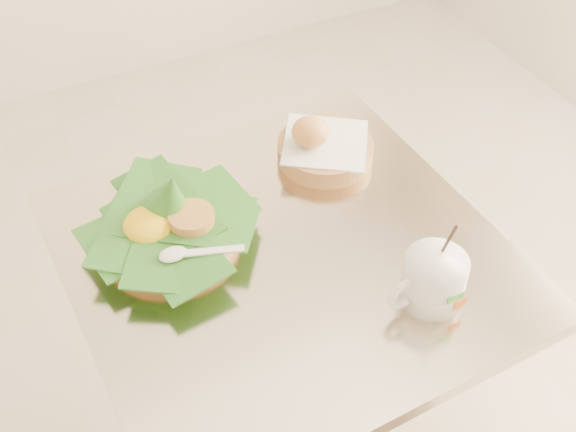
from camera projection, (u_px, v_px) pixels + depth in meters
name	position (u px, v px, depth m)	size (l,w,h in m)	color
cafe_table	(285.00, 329.00, 1.38)	(0.73, 0.73, 0.75)	gray
rice_basket	(169.00, 221.00, 1.22)	(0.29, 0.29, 0.15)	#B5814D
bread_basket	(323.00, 147.00, 1.37)	(0.22, 0.22, 0.10)	#B5814D
coffee_mug	(432.00, 279.00, 1.12)	(0.14, 0.10, 0.17)	white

